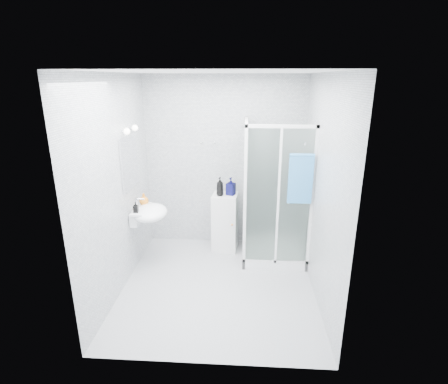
# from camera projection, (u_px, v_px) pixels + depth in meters

# --- Properties ---
(room) EXTENTS (2.40, 2.60, 2.60)m
(room) POSITION_uv_depth(u_px,v_px,m) (218.00, 189.00, 4.09)
(room) COLOR silver
(room) RESTS_ON ground
(shower_enclosure) EXTENTS (0.90, 0.95, 2.00)m
(shower_enclosure) POSITION_uv_depth(u_px,v_px,m) (269.00, 230.00, 5.04)
(shower_enclosure) COLOR white
(shower_enclosure) RESTS_ON ground
(wall_basin) EXTENTS (0.46, 0.56, 0.35)m
(wall_basin) POSITION_uv_depth(u_px,v_px,m) (148.00, 213.00, 4.73)
(wall_basin) COLOR white
(wall_basin) RESTS_ON ground
(mirror) EXTENTS (0.02, 0.60, 0.70)m
(mirror) POSITION_uv_depth(u_px,v_px,m) (130.00, 162.00, 4.52)
(mirror) COLOR white
(mirror) RESTS_ON room
(vanity_lights) EXTENTS (0.10, 0.40, 0.08)m
(vanity_lights) POSITION_uv_depth(u_px,v_px,m) (131.00, 130.00, 4.39)
(vanity_lights) COLOR silver
(vanity_lights) RESTS_ON room
(wall_hooks) EXTENTS (0.23, 0.06, 0.03)m
(wall_hooks) POSITION_uv_depth(u_px,v_px,m) (208.00, 143.00, 5.19)
(wall_hooks) COLOR silver
(wall_hooks) RESTS_ON room
(storage_cabinet) EXTENTS (0.39, 0.41, 0.89)m
(storage_cabinet) POSITION_uv_depth(u_px,v_px,m) (225.00, 222.00, 5.32)
(storage_cabinet) COLOR white
(storage_cabinet) RESTS_ON ground
(hand_towel) EXTENTS (0.30, 0.04, 0.64)m
(hand_towel) POSITION_uv_depth(u_px,v_px,m) (301.00, 178.00, 4.35)
(hand_towel) COLOR #3482C6
(hand_towel) RESTS_ON shower_enclosure
(shampoo_bottle_a) EXTENTS (0.13, 0.13, 0.28)m
(shampoo_bottle_a) POSITION_uv_depth(u_px,v_px,m) (220.00, 187.00, 5.10)
(shampoo_bottle_a) COLOR black
(shampoo_bottle_a) RESTS_ON storage_cabinet
(shampoo_bottle_b) EXTENTS (0.15, 0.15, 0.26)m
(shampoo_bottle_b) POSITION_uv_depth(u_px,v_px,m) (231.00, 186.00, 5.14)
(shampoo_bottle_b) COLOR #0A0A3E
(shampoo_bottle_b) RESTS_ON storage_cabinet
(soap_dispenser_orange) EXTENTS (0.13, 0.13, 0.16)m
(soap_dispenser_orange) POSITION_uv_depth(u_px,v_px,m) (144.00, 199.00, 4.82)
(soap_dispenser_orange) COLOR orange
(soap_dispenser_orange) RESTS_ON wall_basin
(soap_dispenser_black) EXTENTS (0.07, 0.07, 0.14)m
(soap_dispenser_black) POSITION_uv_depth(u_px,v_px,m) (136.00, 207.00, 4.55)
(soap_dispenser_black) COLOR black
(soap_dispenser_black) RESTS_ON wall_basin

